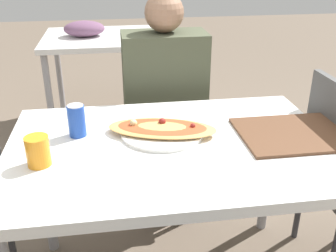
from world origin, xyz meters
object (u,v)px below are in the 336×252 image
at_px(dining_table, 173,161).
at_px(soda_can, 77,121).
at_px(person_seated, 165,93).
at_px(chair_far_seated, 162,120).
at_px(drink_glass, 38,151).
at_px(pizza_main, 162,130).

xyz_separation_m(dining_table, soda_can, (-0.35, 0.12, 0.14)).
height_order(dining_table, person_seated, person_seated).
relative_size(chair_far_seated, person_seated, 0.76).
xyz_separation_m(soda_can, drink_glass, (-0.11, -0.21, -0.01)).
relative_size(dining_table, drink_glass, 11.82).
bearing_deg(soda_can, person_seated, 51.19).
bearing_deg(dining_table, person_seated, 84.53).
distance_m(dining_table, person_seated, 0.64).
xyz_separation_m(person_seated, drink_glass, (-0.53, -0.72, 0.09)).
height_order(dining_table, chair_far_seated, chair_far_seated).
height_order(dining_table, pizza_main, pizza_main).
height_order(soda_can, drink_glass, soda_can).
height_order(chair_far_seated, pizza_main, chair_far_seated).
relative_size(chair_far_seated, pizza_main, 2.01).
xyz_separation_m(person_seated, pizza_main, (-0.09, -0.55, 0.06)).
distance_m(chair_far_seated, drink_glass, 1.03).
height_order(person_seated, soda_can, person_seated).
bearing_deg(dining_table, pizza_main, 108.28).
distance_m(dining_table, soda_can, 0.40).
distance_m(chair_far_seated, soda_can, 0.81).
relative_size(chair_far_seated, soda_can, 7.33).
bearing_deg(soda_can, dining_table, -18.91).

